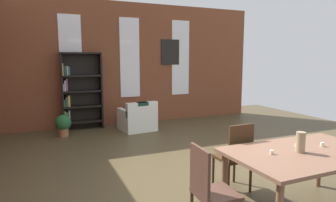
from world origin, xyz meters
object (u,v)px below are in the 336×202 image
object	(u,v)px
potted_plant_by_shelf	(63,124)
bookshelf_tall	(80,91)
dining_chair_far_left	(235,155)
vase_on_table	(301,142)
armchair_white	(138,119)
dining_chair_head_left	(210,189)
dining_table	(305,158)

from	to	relation	value
potted_plant_by_shelf	bookshelf_tall	bearing A→B (deg)	53.02
dining_chair_far_left	bookshelf_tall	distance (m)	4.84
vase_on_table	armchair_white	world-z (taller)	vase_on_table
dining_chair_head_left	armchair_white	distance (m)	4.70
dining_chair_head_left	potted_plant_by_shelf	world-z (taller)	dining_chair_head_left
vase_on_table	bookshelf_tall	distance (m)	5.65
dining_chair_far_left	armchair_white	size ratio (longest dim) A/B	1.08
armchair_white	dining_table	bearing A→B (deg)	-83.14
dining_chair_far_left	bookshelf_tall	size ratio (longest dim) A/B	0.49
dining_chair_head_left	bookshelf_tall	xyz separation A→B (m)	(-0.60, 5.35, 0.47)
vase_on_table	dining_chair_far_left	world-z (taller)	vase_on_table
dining_table	dining_chair_head_left	distance (m)	1.27
dining_chair_head_left	armchair_white	xyz separation A→B (m)	(0.71, 4.64, -0.23)
vase_on_table	dining_chair_far_left	bearing A→B (deg)	112.25
potted_plant_by_shelf	dining_chair_far_left	bearing A→B (deg)	-64.03
vase_on_table	bookshelf_tall	size ratio (longest dim) A/B	0.12
potted_plant_by_shelf	armchair_white	bearing A→B (deg)	-3.05
dining_table	vase_on_table	world-z (taller)	vase_on_table
bookshelf_tall	dining_chair_head_left	bearing A→B (deg)	-83.60
armchair_white	dining_chair_far_left	bearing A→B (deg)	-87.66
dining_chair_far_left	bookshelf_tall	world-z (taller)	bookshelf_tall
dining_chair_far_left	potted_plant_by_shelf	distance (m)	4.42
dining_table	bookshelf_tall	size ratio (longest dim) A/B	0.91
dining_table	potted_plant_by_shelf	world-z (taller)	dining_table
dining_table	bookshelf_tall	world-z (taller)	bookshelf_tall
bookshelf_tall	armchair_white	size ratio (longest dim) A/B	2.22
dining_table	vase_on_table	bearing A→B (deg)	180.00
dining_table	dining_chair_head_left	size ratio (longest dim) A/B	1.88
dining_chair_head_left	armchair_white	bearing A→B (deg)	81.34
dining_chair_head_left	potted_plant_by_shelf	distance (m)	4.86
armchair_white	potted_plant_by_shelf	world-z (taller)	armchair_white
potted_plant_by_shelf	vase_on_table	bearing A→B (deg)	-64.62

